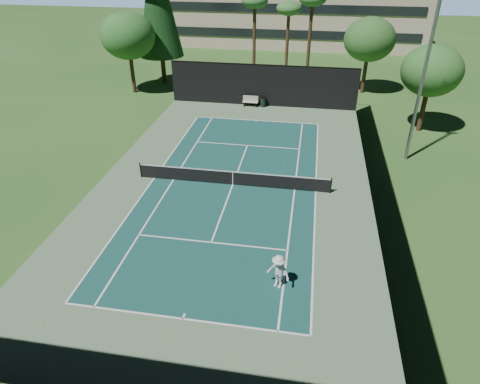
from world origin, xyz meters
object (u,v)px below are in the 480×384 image
object	(u,v)px
tennis_ball_b	(222,159)
tennis_ball_c	(285,166)
park_bench	(250,101)
trash_bin	(263,102)
player	(278,272)
tennis_ball_a	(43,323)
tennis_ball_d	(180,158)
tennis_net	(233,178)

from	to	relation	value
tennis_ball_b	tennis_ball_c	world-z (taller)	tennis_ball_b
park_bench	trash_bin	world-z (taller)	park_bench
player	tennis_ball_a	xyz separation A→B (m)	(-9.69, -3.96, -0.87)
tennis_ball_c	tennis_ball_a	bearing A→B (deg)	-118.78
trash_bin	tennis_ball_a	bearing A→B (deg)	-101.69
tennis_ball_d	tennis_ball_c	bearing A→B (deg)	0.94
tennis_net	park_bench	xyz separation A→B (m)	(-1.13, 15.64, -0.01)
tennis_ball_a	tennis_ball_b	world-z (taller)	tennis_ball_b
tennis_net	player	world-z (taller)	player
tennis_net	tennis_ball_b	xyz separation A→B (m)	(-1.49, 3.71, -0.52)
trash_bin	tennis_ball_b	bearing A→B (deg)	-97.66
tennis_ball_b	tennis_net	bearing A→B (deg)	-68.03
player	tennis_ball_a	bearing A→B (deg)	-134.32
tennis_net	tennis_ball_c	bearing A→B (deg)	46.25
tennis_ball_c	tennis_net	bearing A→B (deg)	-133.75
player	park_bench	bearing A→B (deg)	124.81
trash_bin	park_bench	bearing A→B (deg)	-178.22
player	trash_bin	size ratio (longest dim) A/B	1.91
tennis_net	park_bench	size ratio (longest dim) A/B	8.60
park_bench	tennis_ball_c	bearing A→B (deg)	-70.55
tennis_ball_c	park_bench	xyz separation A→B (m)	(-4.34, 12.29, 0.51)
tennis_ball_c	park_bench	distance (m)	13.05
tennis_net	tennis_ball_c	world-z (taller)	tennis_net
trash_bin	tennis_net	bearing A→B (deg)	-90.43
player	tennis_ball_b	xyz separation A→B (m)	(-5.34, 12.87, -0.86)
tennis_ball_b	tennis_ball_c	size ratio (longest dim) A/B	1.13
tennis_ball_b	tennis_ball_d	bearing A→B (deg)	-171.14
tennis_ball_a	tennis_ball_c	xyz separation A→B (m)	(9.05, 16.48, -0.00)
tennis_ball_d	park_bench	world-z (taller)	park_bench
player	tennis_ball_d	world-z (taller)	player
player	tennis_ball_b	size ratio (longest dim) A/B	24.15
tennis_ball_b	tennis_ball_d	size ratio (longest dim) A/B	1.24
tennis_net	tennis_ball_c	size ratio (longest dim) A/B	195.92
tennis_net	trash_bin	size ratio (longest dim) A/B	13.65
tennis_ball_a	park_bench	distance (m)	29.16
tennis_net	tennis_ball_a	bearing A→B (deg)	-113.99
tennis_ball_c	tennis_ball_d	world-z (taller)	tennis_ball_c
tennis_net	tennis_ball_b	size ratio (longest dim) A/B	172.86
park_bench	player	bearing A→B (deg)	-78.64
tennis_ball_d	trash_bin	bearing A→B (deg)	69.30
tennis_ball_b	park_bench	bearing A→B (deg)	88.27
player	tennis_ball_a	distance (m)	10.51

